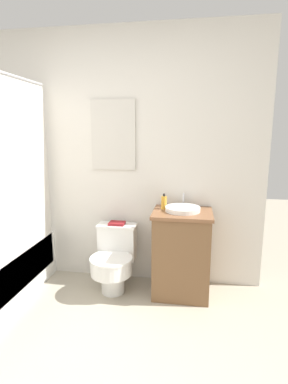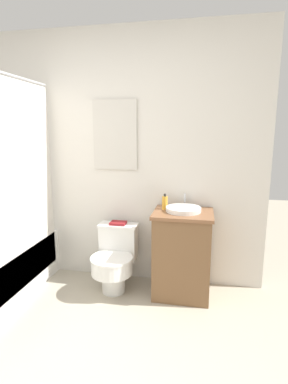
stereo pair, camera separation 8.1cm
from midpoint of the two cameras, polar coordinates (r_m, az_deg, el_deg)
wall_back at (r=3.09m, az=-9.16°, el=6.29°), size 3.27×0.07×2.50m
toilet at (r=2.99m, az=-6.51°, el=-12.44°), size 0.40×0.54×0.62m
vanity at (r=2.88m, az=6.33°, el=-11.48°), size 0.54×0.46×0.81m
sink at (r=2.77m, az=6.55°, el=-3.21°), size 0.32×0.36×0.13m
soap_bottle at (r=2.82m, az=2.99°, el=-1.98°), size 0.05×0.05×0.15m
book_on_tank at (r=3.00m, az=-5.94°, el=-5.95°), size 0.15×0.12×0.02m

